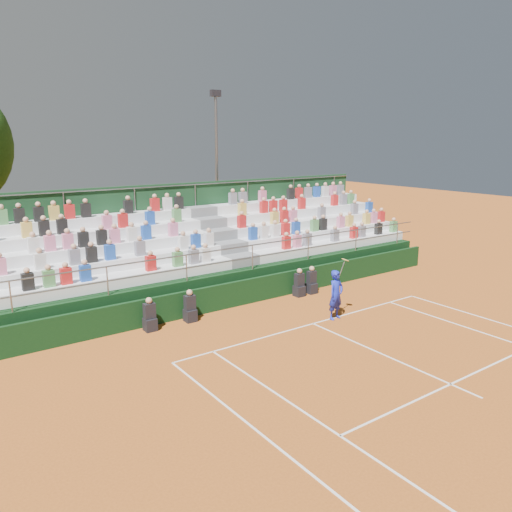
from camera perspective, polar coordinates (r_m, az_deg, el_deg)
ground at (r=17.95m, az=6.54°, el=-7.71°), size 90.00×90.00×0.00m
courtside_wall at (r=20.14m, az=0.50°, el=-3.76°), size 20.00×0.15×1.00m
line_officials at (r=19.20m, az=-1.38°, el=-4.70°), size 7.71×0.40×1.19m
grandstand at (r=22.59m, az=-4.34°, el=-0.36°), size 20.00×5.20×4.40m
tennis_player at (r=18.26m, az=9.13°, el=-4.39°), size 0.89×0.52×2.22m
floodlight_mast at (r=28.72m, az=-4.52°, el=10.81°), size 0.60×0.25×9.00m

